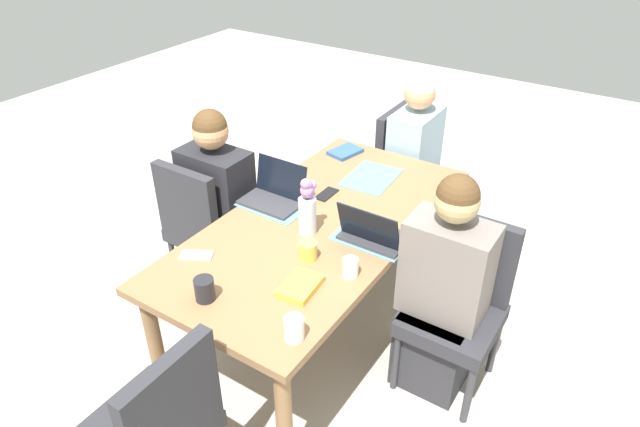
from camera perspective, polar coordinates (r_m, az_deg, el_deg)
name	(u,v)px	position (r m, az deg, el deg)	size (l,w,h in m)	color
ground_plane	(320,330)	(3.34, 0.00, -11.70)	(10.00, 10.00, 0.00)	#B2A899
dining_table	(320,235)	(2.92, 0.00, -2.24)	(1.85, 0.91, 0.75)	olive
chair_head_left_left_near	(406,167)	(3.98, 8.69, 4.63)	(0.44, 0.44, 0.90)	#2D2D33
person_head_left_left_near	(412,170)	(3.90, 9.33, 4.36)	(0.40, 0.36, 1.19)	#2D2D33
chair_far_left_mid	(459,298)	(2.87, 13.93, -8.30)	(0.44, 0.44, 0.90)	#2D2D33
person_far_left_mid	(443,298)	(2.81, 12.31, -8.33)	(0.36, 0.40, 1.19)	#2D2D33
chair_near_left_far	(204,223)	(3.40, -11.66, -0.90)	(0.44, 0.44, 0.90)	#2D2D33
person_near_left_far	(220,216)	(3.39, -10.11, -0.24)	(0.36, 0.40, 1.19)	#2D2D33
chair_head_right_right_near	(157,425)	(2.37, -16.16, -19.87)	(0.44, 0.44, 0.90)	#2D2D33
flower_vase	(307,205)	(2.71, -1.30, 0.87)	(0.10, 0.09, 0.31)	silver
placemat_head_left_left_near	(371,178)	(3.29, 5.21, 3.65)	(0.36, 0.26, 0.00)	slate
placemat_far_left_mid	(373,237)	(2.77, 5.35, -2.40)	(0.36, 0.26, 0.00)	slate
placemat_near_left_far	(275,205)	(3.02, -4.58, 0.91)	(0.36, 0.26, 0.00)	slate
laptop_near_left_far	(275,194)	(3.03, -4.61, 1.93)	(0.22, 0.32, 0.21)	#38383D
laptop_far_left_mid	(373,234)	(2.72, 5.41, -2.04)	(0.22, 0.32, 0.21)	#38383D
coffee_mug_near_left	(308,251)	(2.59, -1.24, -3.79)	(0.09, 0.09, 0.09)	#DBC64C
coffee_mug_near_right	(294,328)	(2.20, -2.65, -11.55)	(0.08, 0.08, 0.10)	white
coffee_mug_centre_left	(205,289)	(2.41, -11.61, -7.52)	(0.09, 0.09, 0.10)	#232328
coffee_mug_centre_right	(350,267)	(2.50, 3.10, -5.47)	(0.07, 0.07, 0.09)	white
book_red_cover	(300,286)	(2.44, -2.02, -7.37)	(0.20, 0.14, 0.03)	gold
book_blue_cover	(345,152)	(3.56, 2.57, 6.27)	(0.20, 0.14, 0.02)	#335693
phone_black	(327,194)	(3.10, 0.68, 1.97)	(0.15, 0.07, 0.01)	black
phone_silver	(196,255)	(2.69, -12.40, -4.15)	(0.15, 0.07, 0.01)	silver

